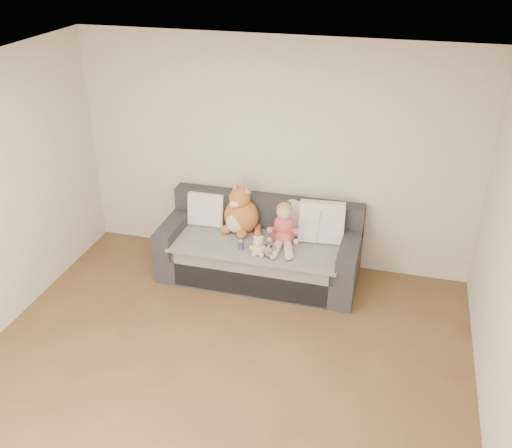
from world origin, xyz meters
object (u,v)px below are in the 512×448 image
(toddler, at_px, (284,228))
(teddy_bear, at_px, (258,247))
(plush_cat, at_px, (241,214))
(sippy_cup, at_px, (241,244))
(sofa, at_px, (260,251))

(toddler, bearing_deg, teddy_bear, -135.83)
(plush_cat, relative_size, teddy_bear, 2.59)
(toddler, height_order, teddy_bear, toddler)
(toddler, bearing_deg, plush_cat, 152.54)
(toddler, distance_m, plush_cat, 0.57)
(toddler, relative_size, sippy_cup, 4.24)
(toddler, xyz_separation_m, plush_cat, (-0.54, 0.19, 0.01))
(sofa, bearing_deg, plush_cat, 157.36)
(toddler, height_order, plush_cat, plush_cat)
(sofa, distance_m, toddler, 0.47)
(teddy_bear, distance_m, sippy_cup, 0.23)
(teddy_bear, xyz_separation_m, sippy_cup, (-0.21, 0.08, -0.03))
(sofa, xyz_separation_m, toddler, (0.28, -0.08, 0.37))
(sofa, bearing_deg, teddy_bear, -79.17)
(sofa, xyz_separation_m, plush_cat, (-0.26, 0.11, 0.38))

